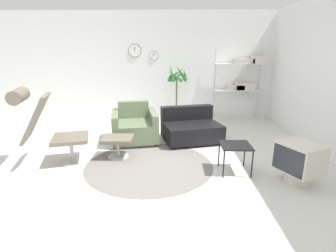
{
  "coord_description": "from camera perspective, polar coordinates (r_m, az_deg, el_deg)",
  "views": [
    {
      "loc": [
        0.2,
        -3.96,
        1.8
      ],
      "look_at": [
        0.13,
        0.35,
        0.55
      ],
      "focal_mm": 28.0,
      "sensor_mm": 36.0,
      "label": 1
    }
  ],
  "objects": [
    {
      "name": "side_table",
      "position": [
        4.08,
        14.49,
        -4.54
      ],
      "size": [
        0.45,
        0.45,
        0.44
      ],
      "color": "black",
      "rests_on": "ground_plane"
    },
    {
      "name": "potted_plant",
      "position": [
        6.89,
        1.93,
        7.42
      ],
      "size": [
        0.55,
        0.56,
        1.49
      ],
      "color": "#333338",
      "rests_on": "ground_plane"
    },
    {
      "name": "couch_low",
      "position": [
        5.4,
        4.99,
        -0.63
      ],
      "size": [
        1.29,
        1.12,
        0.67
      ],
      "rotation": [
        0.0,
        0.0,
        3.4
      ],
      "color": "black",
      "rests_on": "ground_plane"
    },
    {
      "name": "round_rug",
      "position": [
        4.32,
        -4.12,
        -8.44
      ],
      "size": [
        2.07,
        2.07,
        0.01
      ],
      "color": "slate",
      "rests_on": "ground_plane"
    },
    {
      "name": "lounge_chair",
      "position": [
        4.56,
        -25.54,
        1.22
      ],
      "size": [
        1.16,
        0.84,
        1.25
      ],
      "rotation": [
        0.0,
        0.0,
        -1.3
      ],
      "color": "#BCBCC1",
      "rests_on": "ground_plane"
    },
    {
      "name": "wall_back",
      "position": [
        7.26,
        -0.63,
        12.98
      ],
      "size": [
        12.0,
        0.09,
        2.8
      ],
      "color": "white",
      "rests_on": "ground_plane"
    },
    {
      "name": "ottoman",
      "position": [
        4.61,
        -10.9,
        -3.43
      ],
      "size": [
        0.52,
        0.44,
        0.36
      ],
      "color": "#BCBCC1",
      "rests_on": "ground_plane"
    },
    {
      "name": "armchair_red",
      "position": [
        5.39,
        -7.28,
        -0.28
      ],
      "size": [
        1.03,
        1.04,
        0.77
      ],
      "rotation": [
        0.0,
        0.0,
        3.33
      ],
      "color": "silver",
      "rests_on": "ground_plane"
    },
    {
      "name": "crt_television",
      "position": [
        4.1,
        26.61,
        -6.76
      ],
      "size": [
        0.65,
        0.69,
        0.57
      ],
      "rotation": [
        0.0,
        0.0,
        2.04
      ],
      "color": "beige",
      "rests_on": "ground_plane"
    },
    {
      "name": "ground_plane",
      "position": [
        4.35,
        -1.79,
        -8.27
      ],
      "size": [
        12.0,
        12.0,
        0.0
      ],
      "primitive_type": "plane",
      "color": "silver"
    },
    {
      "name": "shelf_unit",
      "position": [
        7.26,
        16.04,
        10.42
      ],
      "size": [
        1.25,
        0.28,
        1.85
      ],
      "color": "#BCBCC1",
      "rests_on": "ground_plane"
    }
  ]
}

